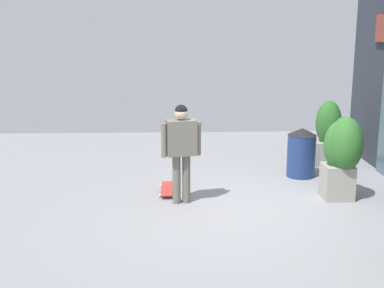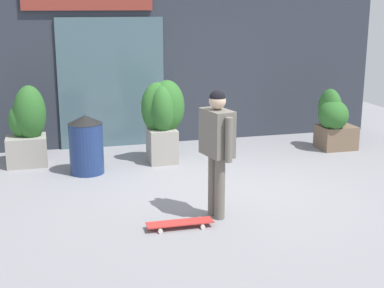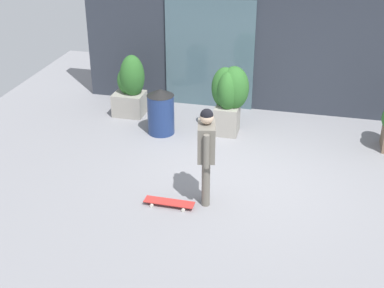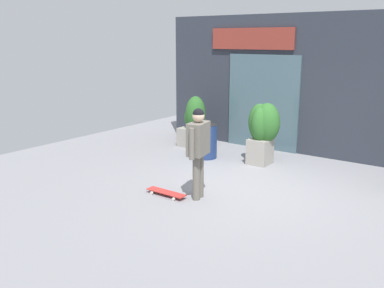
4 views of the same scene
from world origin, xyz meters
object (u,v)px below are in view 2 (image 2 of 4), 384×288
Objects in this scene: planter_box_mid at (333,120)px; trash_bin at (86,144)px; planter_box_left at (163,114)px; skateboard at (180,223)px; planter_box_right at (27,127)px; skateboarder at (217,141)px.

trash_bin is at bearing -175.67° from planter_box_mid.
planter_box_mid is 4.46m from trash_bin.
planter_box_left is at bearing 14.31° from trash_bin.
skateboard is at bearing -98.47° from planter_box_left.
planter_box_right is 1.17m from trash_bin.
planter_box_left reaches higher than trash_bin.
planter_box_right is 1.42× the size of trash_bin.
skateboarder reaches higher than trash_bin.
skateboarder is 1.72× the size of trash_bin.
planter_box_left is 2.22m from planter_box_right.
skateboard is at bearing -141.44° from planter_box_mid.
planter_box_left is (0.42, 2.85, 0.75)m from skateboard.
planter_box_right is (-2.18, 0.42, -0.17)m from planter_box_left.
trash_bin is (-4.45, -0.34, -0.08)m from planter_box_mid.
skateboard is 3.75m from planter_box_right.
skateboarder is 4.04m from planter_box_mid.
skateboard is (-0.53, -0.24, -0.91)m from skateboarder.
skateboarder is 1.08m from skateboard.
planter_box_right is (-1.75, 3.26, 0.58)m from skateboard.
skateboard is 4.60m from planter_box_mid.
skateboarder is at bearing -52.89° from planter_box_right.
skateboarder reaches higher than planter_box_left.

